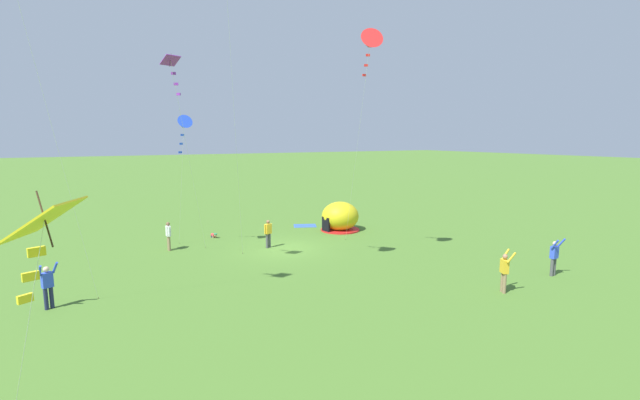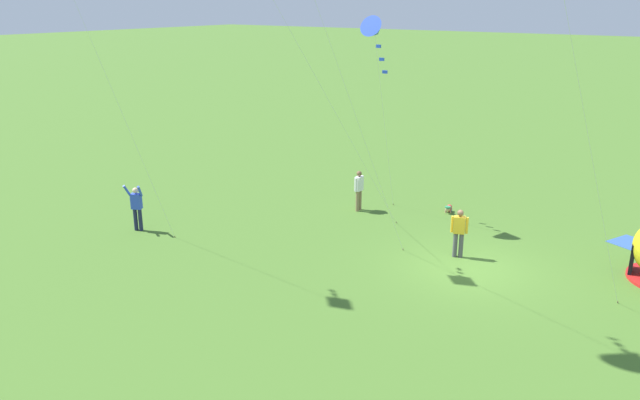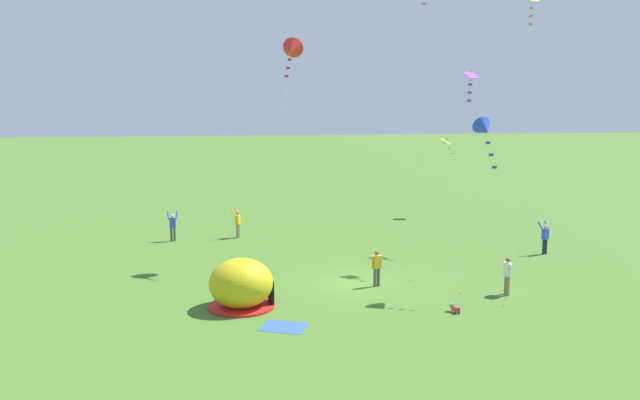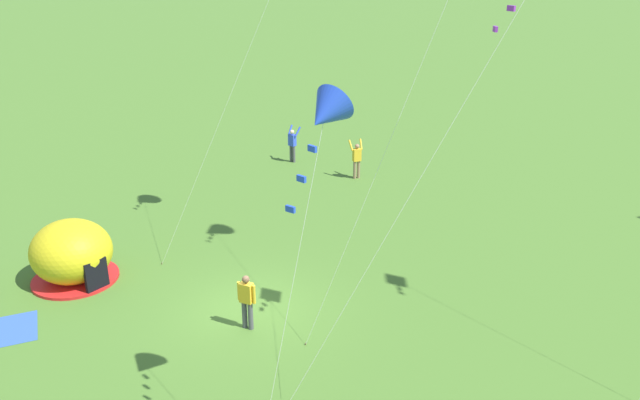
% 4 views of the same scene
% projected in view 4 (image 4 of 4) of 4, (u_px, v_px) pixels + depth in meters
% --- Properties ---
extents(ground_plane, '(300.00, 300.00, 0.00)m').
position_uv_depth(ground_plane, '(250.00, 310.00, 19.13)').
color(ground_plane, '#477028').
extents(popup_tent, '(2.81, 2.81, 2.10)m').
position_uv_depth(popup_tent, '(72.00, 253.00, 20.53)').
color(popup_tent, gold).
rests_on(popup_tent, ground).
extents(picnic_blanket, '(2.08, 1.87, 0.01)m').
position_uv_depth(picnic_blanket, '(13.00, 329.00, 18.13)').
color(picnic_blanket, '#3359A5').
rests_on(picnic_blanket, ground).
extents(person_flying_kite, '(0.68, 0.48, 1.89)m').
position_uv_depth(person_flying_kite, '(292.00, 143.00, 32.21)').
color(person_flying_kite, '#4C4C51').
rests_on(person_flying_kite, ground).
extents(person_center_field, '(0.56, 0.35, 1.72)m').
position_uv_depth(person_center_field, '(247.00, 299.00, 17.86)').
color(person_center_field, '#4C4C51').
rests_on(person_center_field, ground).
extents(person_watching_sky, '(0.64, 0.72, 1.89)m').
position_uv_depth(person_watching_sky, '(357.00, 158.00, 29.86)').
color(person_watching_sky, '#8C7251').
rests_on(person_watching_sky, ground).
extents(kite_blue, '(0.90, 2.84, 7.95)m').
position_uv_depth(kite_blue, '(325.00, 114.00, 11.64)').
color(kite_blue, silver).
rests_on(kite_blue, ground).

